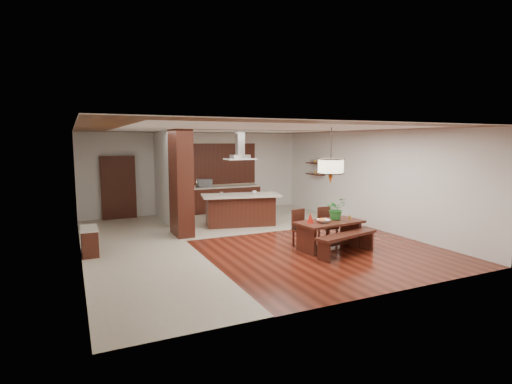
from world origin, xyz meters
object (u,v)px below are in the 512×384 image
hallway_console (90,241)px  dining_chair_right (328,225)px  foliage_plant (336,209)px  dining_chair_left (303,228)px  range_hood (240,145)px  pendant_lantern (331,156)px  island_cup (254,192)px  dining_table (329,229)px  kitchen_island (240,210)px  fruit_bowl (323,221)px  dining_bench (347,244)px  microwave (204,183)px

hallway_console → dining_chair_right: 5.77m
hallway_console → foliage_plant: size_ratio=1.63×
dining_chair_left → range_hood: (-0.43, 2.93, 2.01)m
pendant_lantern → foliage_plant: pendant_lantern is taller
dining_chair_right → island_cup: (-0.83, 2.70, 0.57)m
dining_table → foliage_plant: 0.53m
dining_table → kitchen_island: (-0.90, 3.37, -0.00)m
dining_chair_right → island_cup: 2.88m
pendant_lantern → kitchen_island: pendant_lantern is taller
foliage_plant → fruit_bowl: 0.56m
hallway_console → range_hood: range_hood is taller
dining_bench → dining_chair_right: size_ratio=1.95×
dining_table → kitchen_island: kitchen_island is taller
kitchen_island → range_hood: range_hood is taller
dining_chair_left → fruit_bowl: (0.24, -0.51, 0.26)m
hallway_console → range_hood: 5.07m
fruit_bowl → dining_chair_left: bearing=115.5°
kitchen_island → range_hood: size_ratio=2.79×
dining_bench → foliage_plant: size_ratio=3.26×
microwave → dining_bench: bearing=-81.5°
dining_chair_right → foliage_plant: foliage_plant is taller
dining_bench → island_cup: 3.95m
dining_table → fruit_bowl: size_ratio=5.57×
dining_bench → dining_chair_left: dining_chair_left is taller
dining_table → kitchen_island: size_ratio=0.68×
dining_bench → pendant_lantern: 2.08m
dining_bench → hallway_console: bearing=154.9°
range_hood → dining_table: bearing=-75.1°
kitchen_island → island_cup: size_ratio=19.06×
dining_chair_right → fruit_bowl: (-0.57, -0.61, 0.27)m
dining_table → island_cup: 3.32m
dining_bench → microwave: microwave is taller
dining_bench → kitchen_island: 4.08m
hallway_console → microwave: (4.03, 4.03, 0.77)m
dining_table → microwave: size_ratio=3.43×
dining_chair_right → dining_table: bearing=-125.9°
foliage_plant → kitchen_island: 3.49m
kitchen_island → dining_chair_right: bearing=-54.3°
hallway_console → dining_bench: (5.32, -2.50, -0.07)m
pendant_lantern → range_hood: same height
hallway_console → microwave: microwave is taller
foliage_plant → island_cup: 3.23m
dining_chair_right → foliage_plant: bearing=-104.8°
range_hood → pendant_lantern: bearing=-75.1°
dining_chair_right → kitchen_island: bearing=110.4°
dining_chair_left → microwave: (-0.76, 5.50, 0.63)m
fruit_bowl → dining_chair_right: bearing=46.9°
dining_table → pendant_lantern: pendant_lantern is taller
pendant_lantern → foliage_plant: size_ratio=2.43×
fruit_bowl → hallway_console: bearing=158.6°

